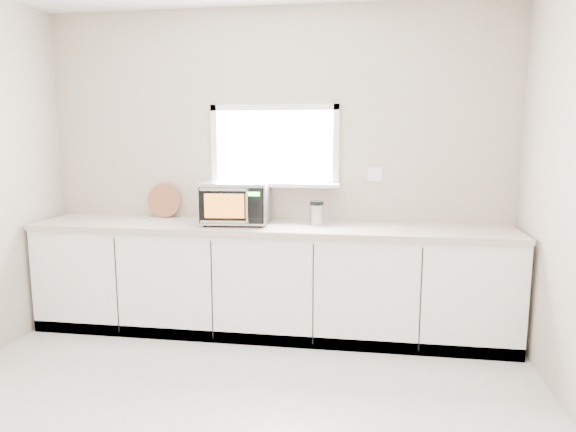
# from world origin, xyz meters

# --- Properties ---
(back_wall) EXTENTS (4.00, 0.17, 2.70)m
(back_wall) POSITION_xyz_m (0.00, 2.00, 1.36)
(back_wall) COLOR #B9A993
(back_wall) RESTS_ON ground
(cabinets) EXTENTS (3.92, 0.60, 0.88)m
(cabinets) POSITION_xyz_m (0.00, 1.70, 0.44)
(cabinets) COLOR white
(cabinets) RESTS_ON ground
(countertop) EXTENTS (3.92, 0.64, 0.04)m
(countertop) POSITION_xyz_m (0.00, 1.69, 0.90)
(countertop) COLOR beige
(countertop) RESTS_ON cabinets
(microwave) EXTENTS (0.57, 0.46, 0.35)m
(microwave) POSITION_xyz_m (-0.28, 1.71, 1.10)
(microwave) COLOR black
(microwave) RESTS_ON countertop
(knife_block) EXTENTS (0.14, 0.22, 0.30)m
(knife_block) POSITION_xyz_m (-0.48, 1.79, 1.05)
(knife_block) COLOR #433118
(knife_block) RESTS_ON countertop
(cutting_board) EXTENTS (0.30, 0.07, 0.30)m
(cutting_board) POSITION_xyz_m (-0.99, 1.94, 1.07)
(cutting_board) COLOR brown
(cutting_board) RESTS_ON countertop
(coffee_grinder) EXTENTS (0.13, 0.13, 0.20)m
(coffee_grinder) POSITION_xyz_m (0.39, 1.77, 1.02)
(coffee_grinder) COLOR #B7BABF
(coffee_grinder) RESTS_ON countertop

